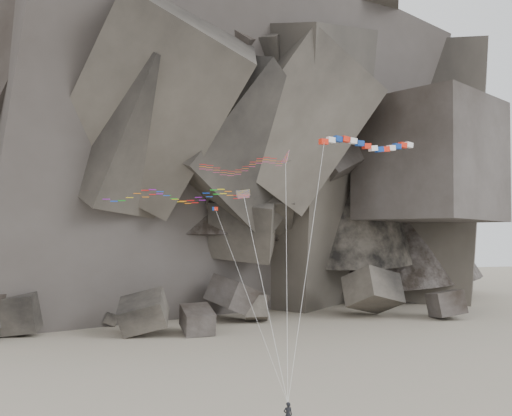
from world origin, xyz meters
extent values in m
plane|color=gray|center=(0.00, 0.00, 0.00)|extent=(260.00, 260.00, 0.00)
cube|color=#47423F|center=(-29.64, 35.18, 3.08)|extent=(9.37, 10.05, 8.08)
cube|color=#47423F|center=(27.85, 36.42, 2.63)|extent=(10.14, 10.56, 9.07)
cube|color=#47423F|center=(38.96, 32.34, 1.95)|extent=(5.44, 5.38, 5.08)
cube|color=#47423F|center=(7.65, 36.23, 1.78)|extent=(4.13, 4.55, 4.45)
cube|color=#47423F|center=(-2.76, 28.19, 1.55)|extent=(4.65, 6.18, 4.25)
cube|color=#47423F|center=(-10.23, 29.09, 1.85)|extent=(7.62, 7.75, 6.72)
cube|color=#47423F|center=(-14.73, 38.07, 0.86)|extent=(2.59, 2.68, 2.35)
cube|color=#47423F|center=(4.77, 37.75, 2.18)|extent=(10.63, 9.62, 7.72)
cube|color=#47423F|center=(-27.86, 33.57, 2.63)|extent=(8.15, 7.10, 6.62)
imported|color=black|center=(-0.51, -10.03, 1.13)|extent=(0.80, 0.54, 2.25)
cylinder|color=silver|center=(1.07, -4.24, 12.00)|extent=(3.19, 11.62, 20.35)
cube|color=red|center=(6.09, 0.05, 23.74)|extent=(0.92, 0.73, 0.54)
cube|color=white|center=(6.90, 0.24, 23.96)|extent=(0.96, 0.74, 0.60)
cube|color=navy|center=(7.72, 0.39, 24.11)|extent=(0.99, 0.75, 0.64)
cube|color=red|center=(8.54, 0.50, 24.12)|extent=(0.99, 0.75, 0.65)
cube|color=white|center=(9.36, 0.61, 24.01)|extent=(0.97, 0.75, 0.62)
cube|color=navy|center=(10.18, 0.74, 23.79)|extent=(0.93, 0.74, 0.56)
cube|color=red|center=(10.99, 0.91, 23.56)|extent=(0.96, 0.74, 0.59)
cube|color=white|center=(11.81, 1.14, 23.39)|extent=(0.98, 0.75, 0.64)
cube|color=navy|center=(12.63, 1.43, 23.34)|extent=(0.99, 0.75, 0.65)
cube|color=red|center=(13.45, 1.74, 23.43)|extent=(0.98, 0.75, 0.63)
cube|color=white|center=(14.26, 2.07, 23.63)|extent=(0.94, 0.74, 0.57)
cube|color=navy|center=(15.08, 2.39, 23.86)|extent=(0.95, 0.74, 0.58)
cube|color=red|center=(15.90, 2.66, 24.05)|extent=(0.98, 0.75, 0.63)
cube|color=white|center=(16.72, 2.89, 24.13)|extent=(0.99, 0.75, 0.65)
cylinder|color=silver|center=(2.79, -5.10, 12.79)|extent=(6.63, 9.89, 21.92)
cube|color=gold|center=(-1.80, 0.86, 18.63)|extent=(1.43, 0.69, 0.76)
cube|color=#0CB219|center=(-1.80, 0.68, 18.34)|extent=(1.19, 0.53, 0.52)
cylinder|color=silver|center=(-1.15, -4.58, 10.23)|extent=(1.32, 10.92, 16.81)
cube|color=red|center=(-4.29, 2.19, 17.16)|extent=(0.55, 0.10, 0.35)
cube|color=navy|center=(-4.47, 2.20, 17.16)|extent=(0.20, 0.07, 0.36)
cylinder|color=silver|center=(-2.40, -3.92, 9.50)|extent=(3.81, 12.24, 15.34)
camera|label=1|loc=(-12.84, -52.60, 15.73)|focal=40.00mm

